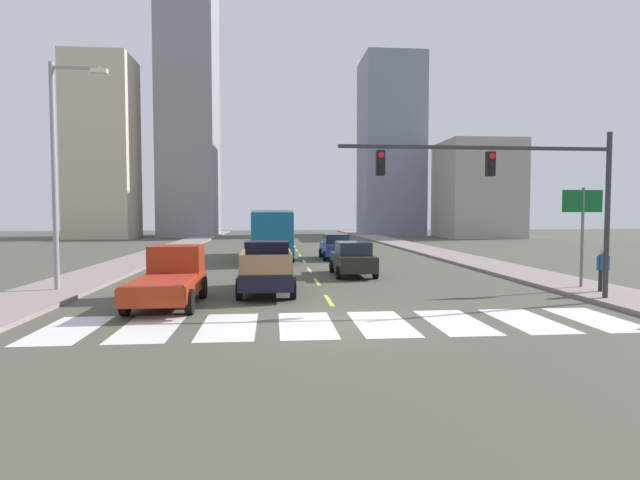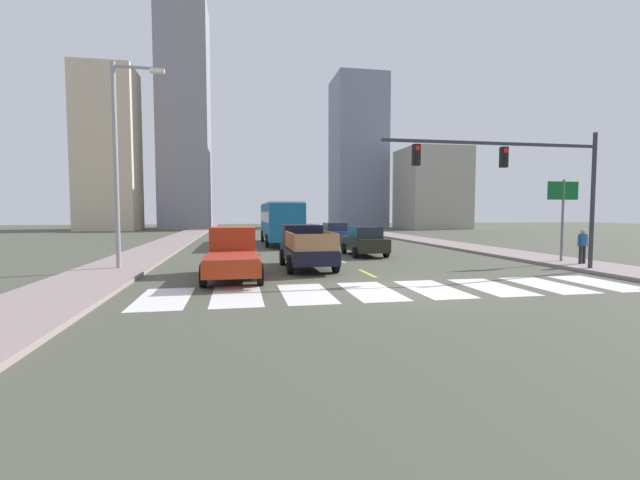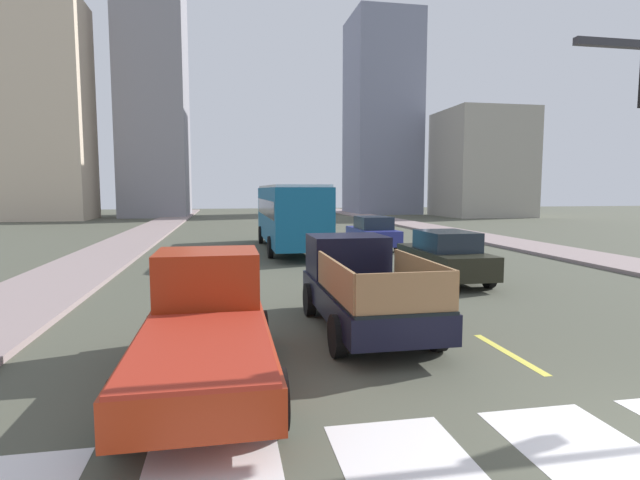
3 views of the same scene
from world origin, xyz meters
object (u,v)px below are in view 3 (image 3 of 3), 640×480
object	(u,v)px
pickup_stakebed	(360,285)
sedan_mid	(373,233)
pickup_dark	(206,322)
city_bus	(289,212)
sedan_far	(445,256)

from	to	relation	value
pickup_stakebed	sedan_mid	bearing A→B (deg)	70.45
pickup_dark	sedan_mid	world-z (taller)	pickup_dark
city_bus	pickup_dark	bearing A→B (deg)	-99.61
city_bus	sedan_mid	size ratio (longest dim) A/B	2.45
sedan_far	sedan_mid	bearing A→B (deg)	88.22
sedan_mid	sedan_far	xyz separation A→B (m)	(-0.28, -9.34, 0.00)
pickup_stakebed	sedan_far	world-z (taller)	pickup_stakebed
city_bus	pickup_stakebed	bearing A→B (deg)	-88.83
pickup_stakebed	city_bus	xyz separation A→B (m)	(0.23, 14.66, 1.02)
pickup_stakebed	pickup_dark	size ratio (longest dim) A/B	1.00
city_bus	sedan_mid	distance (m)	4.48
pickup_dark	city_bus	xyz separation A→B (m)	(3.55, 17.18, 1.03)
sedan_mid	city_bus	bearing A→B (deg)	175.22
sedan_far	pickup_stakebed	bearing A→B (deg)	-131.67
city_bus	sedan_mid	xyz separation A→B (m)	(4.32, -0.52, -1.09)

